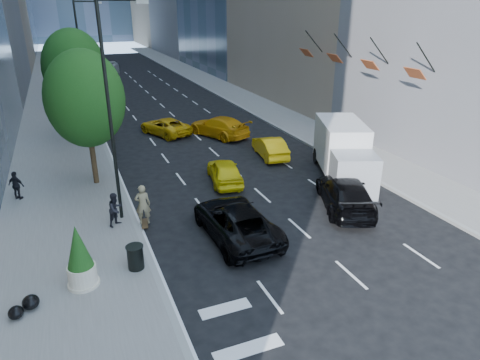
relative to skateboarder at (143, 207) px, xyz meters
name	(u,v)px	position (x,y,z in m)	size (l,w,h in m)	color
ground	(280,232)	(5.60, -3.00, -0.97)	(160.00, 160.00, 0.00)	black
sidewalk_left	(57,109)	(-3.40, 27.00, -0.90)	(6.00, 120.00, 0.15)	slate
sidewalk_right	(236,95)	(15.60, 27.00, -0.90)	(4.00, 120.00, 0.15)	slate
lamp_near	(112,100)	(-0.72, 1.00, 4.84)	(2.13, 0.22, 10.00)	black
lamp_far	(83,56)	(-0.72, 19.00, 4.84)	(2.13, 0.22, 10.00)	black
tree_near	(85,99)	(-1.60, 6.00, 4.00)	(4.20, 4.20, 7.46)	black
tree_mid	(74,68)	(-1.60, 16.00, 4.34)	(4.50, 4.50, 7.99)	black
tree_far	(69,58)	(-1.60, 29.00, 3.65)	(3.90, 3.90, 6.92)	black
traffic_signal	(74,54)	(-0.80, 37.00, 3.26)	(2.48, 0.53, 5.20)	black
facade_flags	(353,58)	(16.24, 7.00, 5.21)	(1.85, 13.30, 2.05)	black
skateboarder	(143,207)	(0.00, 0.00, 0.00)	(0.71, 0.47, 1.94)	#857753
black_sedan_lincoln	(236,221)	(3.60, -2.56, -0.19)	(2.58, 5.59, 1.55)	black
black_sedan_mercedes	(345,193)	(9.80, -2.00, -0.17)	(2.25, 5.53, 1.60)	black
taxi_a	(225,171)	(5.36, 3.50, -0.27)	(1.65, 4.11, 1.40)	yellow
taxi_b	(270,147)	(9.80, 6.58, -0.29)	(1.45, 4.16, 1.37)	yellow
taxi_c	(165,126)	(4.47, 14.61, -0.31)	(2.19, 4.75, 1.32)	#D39F0B
taxi_d	(219,126)	(8.24, 12.50, -0.19)	(2.20, 5.41, 1.57)	orange
city_bus	(96,84)	(0.80, 30.42, 0.79)	(2.97, 12.68, 3.53)	silver
box_truck	(344,152)	(12.10, 1.52, 0.66)	(4.73, 7.09, 3.20)	silver
pedestrian_a	(116,209)	(-1.20, 0.30, -0.02)	(0.78, 0.61, 1.61)	black
pedestrian_b	(16,185)	(-5.60, 5.22, -0.05)	(0.90, 0.38, 1.54)	black
trash_can	(135,258)	(-1.00, -3.59, -0.35)	(0.62, 0.62, 0.93)	black
planter_shrub	(80,258)	(-2.97, -3.94, 0.34)	(1.02, 1.02, 2.44)	beige
garbage_bags	(25,306)	(-4.87, -4.76, -0.60)	(0.96, 0.93, 0.48)	black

